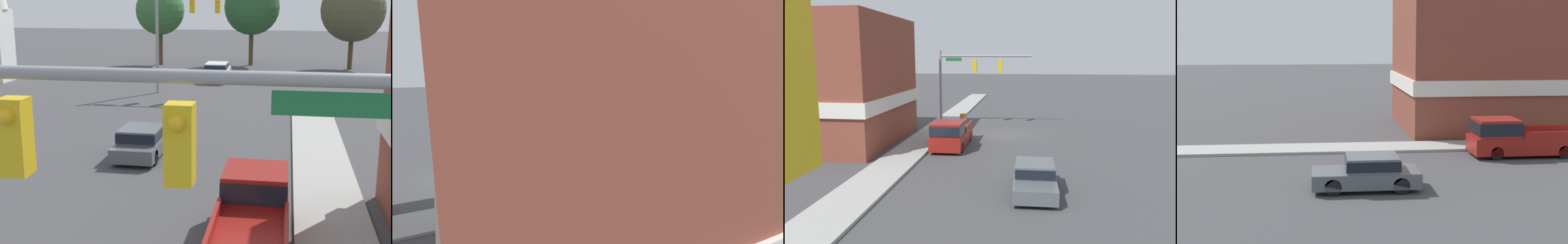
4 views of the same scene
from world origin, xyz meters
The scene contains 9 objects.
ground_plane centered at (0.00, 0.00, 0.00)m, with size 200.00×200.00×0.00m, color #424244.
sidewalk_curb centered at (5.70, 0.00, 0.07)m, with size 2.40×60.00×0.14m.
far_signal_assembly centered at (-3.23, 28.54, 5.50)m, with size 6.68×0.49×7.66m.
car_lead centered at (-2.14, 12.81, 0.71)m, with size 1.87×4.20×1.35m.
car_distant centered at (-1.64, 34.95, 0.79)m, with size 1.85×4.82×1.51m.
pickup_truck_parked centered at (3.29, 4.95, 0.94)m, with size 2.03×5.51×1.92m.
corner_brick_building centered at (12.32, 4.09, 4.28)m, with size 10.14×10.68×8.83m.
church_steeple centered at (-19.75, 31.74, 6.82)m, with size 2.75×2.75×13.03m.
backdrop_tree_left_far centered at (-8.63, 44.36, 5.45)m, with size 4.89×4.89×7.92m.
Camera 2 is at (20.92, -1.03, 7.28)m, focal length 28.00 mm.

